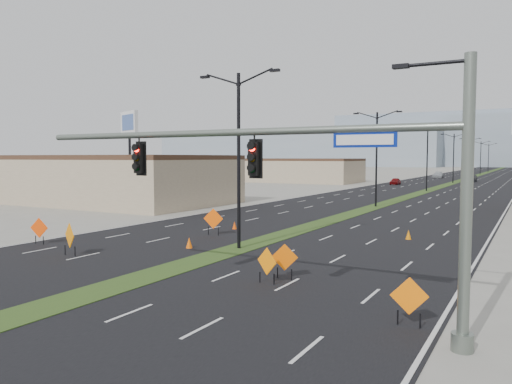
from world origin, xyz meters
The scene contains 29 objects.
ground centered at (0.00, 0.00, 0.00)m, with size 600.00×600.00×0.00m, color gray.
road_surface centered at (0.00, 100.00, 0.00)m, with size 25.00×400.00×0.02m, color black.
median_strip centered at (0.00, 100.00, 0.00)m, with size 2.00×400.00×0.04m, color #2F4D1B.
building_sw_near centered at (-35.00, 30.00, 2.50)m, with size 40.00×16.00×5.00m, color tan.
building_sw_far centered at (-32.00, 85.00, 2.25)m, with size 30.00×14.00×4.50m, color tan.
mesa_west centered at (-120.00, 280.00, 11.00)m, with size 180.00×50.00×22.00m, color #8291A1.
mesa_backdrop centered at (-30.00, 320.00, 16.00)m, with size 140.00×50.00×32.00m, color #8291A1.
signal_mast centered at (8.56, 2.00, 4.79)m, with size 16.30×0.60×8.00m.
streetlight_0 centered at (0.00, 12.00, 5.42)m, with size 5.15×0.24×10.02m.
streetlight_1 centered at (0.00, 40.00, 5.42)m, with size 5.15×0.24×10.02m.
streetlight_2 centered at (0.00, 68.00, 5.42)m, with size 5.15×0.24×10.02m.
streetlight_3 centered at (0.00, 96.00, 5.42)m, with size 5.15×0.24×10.02m.
streetlight_4 centered at (0.00, 124.00, 5.42)m, with size 5.15×0.24×10.02m.
streetlight_5 centered at (0.00, 152.00, 5.42)m, with size 5.15×0.24×10.02m.
streetlight_6 centered at (0.00, 180.00, 5.42)m, with size 5.15×0.24×10.02m.
car_left centered at (-8.79, 84.20, 0.65)m, with size 1.53×3.81×1.30m, color maroon.
car_mid centered at (2.84, 102.38, 0.72)m, with size 1.53×4.39×1.44m, color black.
car_far centered at (-7.04, 121.34, 0.79)m, with size 2.20×5.41×1.57m, color #B5B9BF.
construction_sign_0 centered at (-11.32, 7.35, 0.95)m, with size 1.18×0.36×1.61m.
construction_sign_1 centered at (-6.80, 5.80, 1.04)m, with size 1.24×0.54×1.77m.
construction_sign_2 centered at (-4.07, 15.37, 1.08)m, with size 1.33×0.42×1.83m.
construction_sign_3 centered at (5.45, 6.84, 0.91)m, with size 1.11×0.41×1.55m.
construction_sign_4 centered at (5.17, 5.76, 0.89)m, with size 1.09×0.44×1.53m.
construction_sign_5 centered at (11.50, 3.27, 0.92)m, with size 1.14×0.40×1.57m.
cone_0 centered at (-2.58, 10.71, 0.32)m, with size 0.39×0.39×0.64m, color #F55C05.
cone_1 centered at (3.66, 10.56, 0.32)m, with size 0.39×0.39×0.64m, color #F44205.
cone_2 centered at (7.80, 20.04, 0.31)m, with size 0.38×0.38×0.63m, color orange.
cone_3 centered at (-4.34, 18.50, 0.28)m, with size 0.34×0.34×0.57m, color #E94604.
pole_sign_west centered at (-18.34, 22.55, 7.77)m, with size 3.00×1.52×9.53m.
Camera 1 is at (14.80, -12.28, 5.27)m, focal length 35.00 mm.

